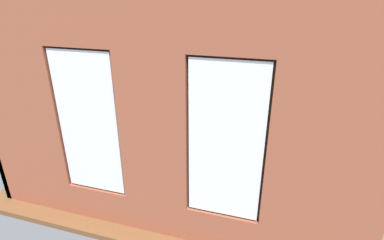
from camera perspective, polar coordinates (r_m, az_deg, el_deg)
name	(u,v)px	position (r m, az deg, el deg)	size (l,w,h in m)	color
ground_plane	(202,154)	(6.97, 1.86, -6.58)	(6.44, 5.83, 0.10)	brown
brick_wall_with_windows	(153,133)	(4.05, -7.35, -2.48)	(5.84, 0.30, 3.38)	#9E5138
white_wall_right	(79,74)	(7.38, -20.66, 8.21)	(0.10, 4.83, 3.38)	silver
couch_by_window	(167,187)	(5.29, -4.78, -12.57)	(2.09, 0.87, 0.80)	black
couch_left	(307,167)	(6.18, 20.98, -8.43)	(0.91, 1.81, 0.80)	black
coffee_table	(193,126)	(7.29, 0.10, -1.24)	(1.46, 0.84, 0.45)	olive
cup_ceramic	(193,123)	(7.24, 0.10, -0.50)	(0.09, 0.09, 0.11)	silver
candle_jar	(174,122)	(7.26, -3.49, -0.40)	(0.08, 0.08, 0.13)	#B7333D
table_plant_small	(210,119)	(7.24, 3.48, 0.20)	(0.16, 0.16, 0.26)	brown
remote_black	(195,127)	(7.12, 0.65, -1.30)	(0.05, 0.17, 0.02)	black
remote_gray	(187,122)	(7.40, -1.01, -0.31)	(0.05, 0.17, 0.02)	#59595B
media_console	(102,129)	(7.77, -16.82, -1.56)	(1.00, 0.42, 0.58)	black
tv_flatscreen	(98,103)	(7.52, -17.40, 3.12)	(1.07, 0.20, 0.77)	black
papasan_chair	(182,108)	(8.36, -1.97, 2.35)	(1.05, 1.05, 0.67)	olive
potted_plant_beside_window_right	(97,153)	(5.48, -17.69, -5.94)	(0.92, 1.04, 1.39)	#9E5638
potted_plant_between_couches	(257,187)	(4.91, 12.21, -12.44)	(0.70, 0.77, 1.21)	brown
potted_plant_foreground_right	(145,91)	(9.02, -8.95, 5.50)	(0.73, 0.73, 1.05)	brown
potted_plant_corner_near_left	(311,104)	(8.23, 21.73, 2.87)	(0.93, 0.88, 1.31)	brown
potted_plant_mid_room_small	(232,122)	(7.42, 7.68, -0.35)	(0.40, 0.40, 0.69)	#9E5638
potted_plant_corner_far_left	(325,204)	(4.84, 24.04, -14.34)	(1.09, 1.21, 1.15)	beige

